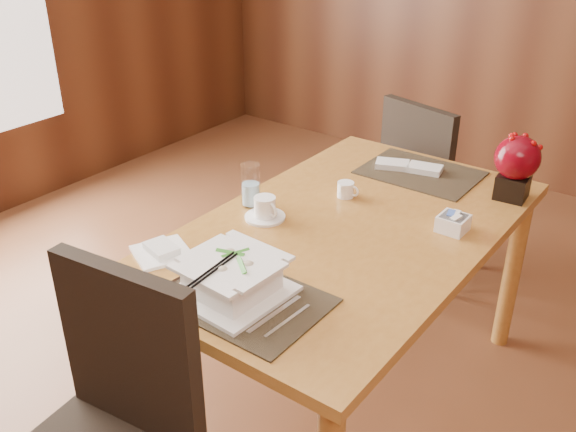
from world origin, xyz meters
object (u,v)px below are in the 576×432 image
Objects in this scene: dining_table at (347,250)px; coffee_cup at (265,209)px; creamer_jug at (346,189)px; berry_decor at (516,164)px; water_glass at (251,185)px; sugar_caddy at (453,223)px; near_chair at (105,430)px; bread_plate at (162,253)px; soup_setting at (232,278)px; far_chair at (428,180)px.

dining_table is 0.32m from coffee_cup.
berry_decor is (0.50, 0.36, 0.11)m from creamer_jug.
coffee_cup is 0.12m from water_glass.
dining_table is 16.23× the size of sugar_caddy.
water_glass is 0.16× the size of near_chair.
berry_decor reaches higher than bread_plate.
water_glass reaches higher than sugar_caddy.
creamer_jug reaches higher than dining_table.
soup_setting is at bearing -6.63° from bread_plate.
soup_setting is 0.31× the size of near_chair.
soup_setting reaches higher than creamer_jug.
soup_setting is at bearing -55.72° from water_glass.
berry_decor is at bearing 79.29° from sugar_caddy.
creamer_jug is 0.49× the size of bread_plate.
coffee_cup reaches higher than bread_plate.
soup_setting is at bearing 108.82° from far_chair.
water_glass is 0.71m from sugar_caddy.
sugar_caddy is at bearing 21.01° from water_glass.
bread_plate is 0.58m from near_chair.
creamer_jug is (0.13, 0.31, -0.01)m from coffee_cup.
coffee_cup is at bearing 120.55° from soup_setting.
creamer_jug is 0.87× the size of sugar_caddy.
bread_plate is at bearing 96.56° from far_chair.
coffee_cup is 1.78× the size of creamer_jug.
soup_setting reaches higher than bread_plate.
coffee_cup reaches higher than dining_table.
near_chair is (0.26, -0.91, -0.28)m from water_glass.
coffee_cup is at bearing -114.11° from creamer_jug.
sugar_caddy is (0.56, 0.31, -0.01)m from coffee_cup.
dining_table is 1.55× the size of near_chair.
coffee_cup is 0.59× the size of berry_decor.
water_glass is 0.97× the size of bread_plate.
near_chair is at bearing -107.30° from berry_decor.
water_glass is 0.18× the size of far_chair.
dining_table is 0.41m from water_glass.
creamer_jug reaches higher than sugar_caddy.
far_chair reaches higher than coffee_cup.
coffee_cup is 1.54× the size of sugar_caddy.
sugar_caddy is 0.98m from far_chair.
water_glass is 1.73× the size of sugar_caddy.
soup_setting is at bearing -84.57° from creamer_jug.
berry_decor is (0.07, 0.37, 0.11)m from sugar_caddy.
creamer_jug is 0.43m from sugar_caddy.
far_chair is at bearing 84.71° from coffee_cup.
dining_table is at bearing -57.00° from creamer_jug.
dining_table is 18.75× the size of creamer_jug.
berry_decor reaches higher than soup_setting.
soup_setting is 0.51m from near_chair.
creamer_jug is (0.24, 0.26, -0.05)m from water_glass.
dining_table is 6.20× the size of berry_decor.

